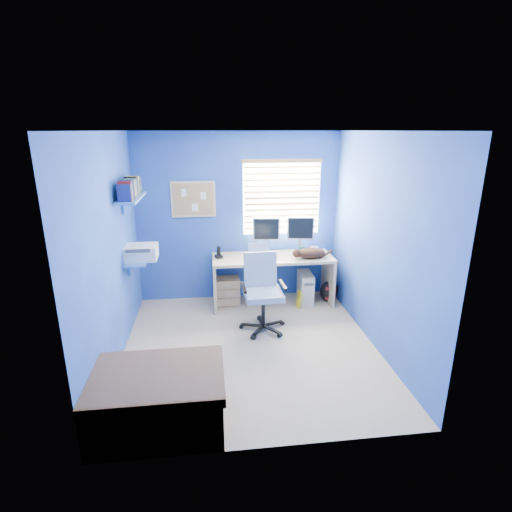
{
  "coord_description": "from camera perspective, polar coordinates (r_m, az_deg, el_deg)",
  "views": [
    {
      "loc": [
        -0.45,
        -4.23,
        2.51
      ],
      "look_at": [
        0.15,
        0.65,
        0.95
      ],
      "focal_mm": 28.0,
      "sensor_mm": 36.0,
      "label": 1
    }
  ],
  "objects": [
    {
      "name": "monitor_left",
      "position": [
        5.95,
        1.42,
        2.98
      ],
      "size": [
        0.41,
        0.16,
        0.54
      ],
      "primitive_type": "cube",
      "rotation": [
        0.0,
        0.0,
        -0.11
      ],
      "color": "silver",
      "rests_on": "desk"
    },
    {
      "name": "wall_shelves",
      "position": [
        5.18,
        -16.95,
        4.83
      ],
      "size": [
        0.42,
        0.9,
        1.05
      ],
      "color": "#3E74BF",
      "rests_on": "ground"
    },
    {
      "name": "desk",
      "position": [
        5.96,
        2.35,
        -3.46
      ],
      "size": [
        1.76,
        0.65,
        0.74
      ],
      "primitive_type": "cube",
      "color": "tan",
      "rests_on": "floor"
    },
    {
      "name": "phone",
      "position": [
        5.78,
        -5.36,
        0.55
      ],
      "size": [
        0.12,
        0.13,
        0.17
      ],
      "primitive_type": "cube",
      "rotation": [
        0.0,
        0.0,
        0.33
      ],
      "color": "black",
      "rests_on": "desk"
    },
    {
      "name": "wall_left",
      "position": [
        4.54,
        -20.07,
        0.39
      ],
      "size": [
        0.01,
        3.2,
        2.5
      ],
      "primitive_type": "cube",
      "color": "#2B3B9F",
      "rests_on": "ground"
    },
    {
      "name": "yellow_book",
      "position": [
        5.96,
        6.16,
        -6.17
      ],
      "size": [
        0.03,
        0.17,
        0.24
      ],
      "primitive_type": "cube",
      "color": "yellow",
      "rests_on": "floor"
    },
    {
      "name": "wall_front",
      "position": [
        2.95,
        2.48,
        -7.65
      ],
      "size": [
        3.0,
        0.01,
        2.5
      ],
      "primitive_type": "cube",
      "color": "#2B3B9F",
      "rests_on": "ground"
    },
    {
      "name": "cat",
      "position": [
        5.8,
        7.86,
        0.41
      ],
      "size": [
        0.44,
        0.27,
        0.15
      ],
      "primitive_type": "ellipsoid",
      "rotation": [
        0.0,
        0.0,
        0.14
      ],
      "color": "black",
      "rests_on": "desk"
    },
    {
      "name": "drawer_boxes",
      "position": [
        6.04,
        -4.05,
        -4.92
      ],
      "size": [
        0.35,
        0.28,
        0.41
      ],
      "primitive_type": "cube",
      "color": "tan",
      "rests_on": "floor"
    },
    {
      "name": "wall_right",
      "position": [
        4.83,
        17.1,
        1.68
      ],
      "size": [
        0.01,
        3.2,
        2.5
      ],
      "primitive_type": "cube",
      "color": "#2B3B9F",
      "rests_on": "ground"
    },
    {
      "name": "backpack",
      "position": [
        6.19,
        10.39,
        -4.99
      ],
      "size": [
        0.33,
        0.29,
        0.33
      ],
      "primitive_type": "ellipsoid",
      "rotation": [
        0.0,
        0.0,
        -0.31
      ],
      "color": "black",
      "rests_on": "floor"
    },
    {
      "name": "tower_pc",
      "position": [
        6.13,
        7.05,
        -4.45
      ],
      "size": [
        0.21,
        0.45,
        0.45
      ],
      "primitive_type": "cube",
      "rotation": [
        0.0,
        0.0,
        -0.05
      ],
      "color": "beige",
      "rests_on": "floor"
    },
    {
      "name": "office_chair",
      "position": [
        5.22,
        0.93,
        -6.6
      ],
      "size": [
        0.61,
        0.61,
        1.0
      ],
      "color": "black",
      "rests_on": "floor"
    },
    {
      "name": "monitor_right",
      "position": [
        6.03,
        6.3,
        3.07
      ],
      "size": [
        0.41,
        0.18,
        0.54
      ],
      "primitive_type": "cube",
      "rotation": [
        0.0,
        0.0,
        -0.15
      ],
      "color": "silver",
      "rests_on": "desk"
    },
    {
      "name": "corkboard",
      "position": [
        5.9,
        -8.95,
        8.0
      ],
      "size": [
        0.64,
        0.02,
        0.52
      ],
      "color": "tan",
      "rests_on": "ground"
    },
    {
      "name": "floor",
      "position": [
        4.94,
        -0.82,
        -12.93
      ],
      "size": [
        3.0,
        3.2,
        0.0
      ],
      "primitive_type": "cube",
      "color": "tan",
      "rests_on": "ground"
    },
    {
      "name": "bed_corner",
      "position": [
        3.79,
        -13.64,
        -19.32
      ],
      "size": [
        1.09,
        0.78,
        0.52
      ],
      "primitive_type": "cube",
      "color": "brown",
      "rests_on": "floor"
    },
    {
      "name": "wall_back",
      "position": [
        5.99,
        -2.55,
        5.42
      ],
      "size": [
        3.0,
        0.01,
        2.5
      ],
      "primitive_type": "cube",
      "color": "#2B3B9F",
      "rests_on": "ground"
    },
    {
      "name": "ceiling",
      "position": [
        4.26,
        -0.98,
        17.46
      ],
      "size": [
        3.0,
        3.2,
        0.0
      ],
      "primitive_type": "cube",
      "color": "white",
      "rests_on": "wall_back"
    },
    {
      "name": "cd_spindle",
      "position": [
        6.16,
        8.33,
        1.02
      ],
      "size": [
        0.13,
        0.13,
        0.07
      ],
      "primitive_type": "cylinder",
      "color": "silver",
      "rests_on": "desk"
    },
    {
      "name": "window_blinds",
      "position": [
        5.98,
        3.72,
        8.32
      ],
      "size": [
        1.15,
        0.05,
        1.1
      ],
      "color": "white",
      "rests_on": "ground"
    },
    {
      "name": "laptop",
      "position": [
        5.66,
        0.92,
        0.55
      ],
      "size": [
        0.4,
        0.35,
        0.22
      ],
      "primitive_type": "cube",
      "rotation": [
        0.0,
        0.0,
        0.32
      ],
      "color": "silver",
      "rests_on": "desk"
    },
    {
      "name": "mug",
      "position": [
        5.99,
        6.51,
        0.77
      ],
      "size": [
        0.1,
        0.09,
        0.1
      ],
      "primitive_type": "imported",
      "color": "#296A58",
      "rests_on": "desk"
    }
  ]
}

